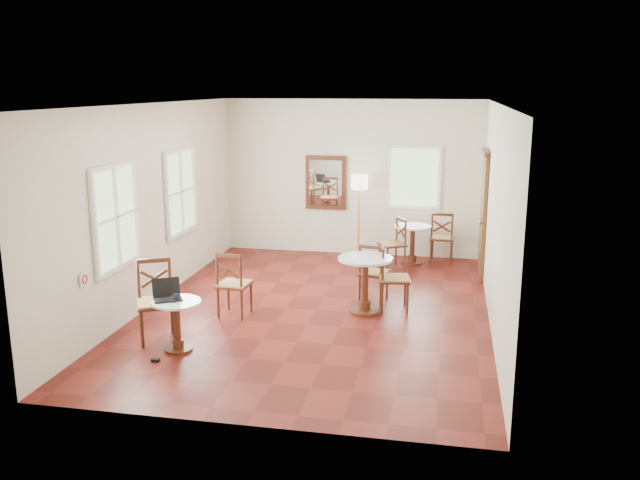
# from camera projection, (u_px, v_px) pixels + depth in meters

# --- Properties ---
(ground) EXTENTS (7.00, 7.00, 0.00)m
(ground) POSITION_uv_depth(u_px,v_px,m) (316.00, 310.00, 9.89)
(ground) COLOR #611610
(ground) RESTS_ON ground
(room_shell) EXTENTS (5.02, 7.02, 3.01)m
(room_shell) POSITION_uv_depth(u_px,v_px,m) (316.00, 181.00, 9.73)
(room_shell) COLOR silver
(room_shell) RESTS_ON ground
(cafe_table_near) EXTENTS (0.61, 0.61, 0.65)m
(cafe_table_near) POSITION_uv_depth(u_px,v_px,m) (177.00, 320.00, 8.30)
(cafe_table_near) COLOR #4D2413
(cafe_table_near) RESTS_ON ground
(cafe_table_mid) EXTENTS (0.79, 0.79, 0.84)m
(cafe_table_mid) POSITION_uv_depth(u_px,v_px,m) (365.00, 279.00, 9.66)
(cafe_table_mid) COLOR #4D2413
(cafe_table_mid) RESTS_ON ground
(cafe_table_back) EXTENTS (0.69, 0.69, 0.73)m
(cafe_table_back) POSITION_uv_depth(u_px,v_px,m) (412.00, 240.00, 12.34)
(cafe_table_back) COLOR #4D2413
(cafe_table_back) RESTS_ON ground
(chair_near_a) EXTENTS (0.48, 0.48, 0.96)m
(chair_near_a) POSITION_uv_depth(u_px,v_px,m) (234.00, 284.00, 9.55)
(chair_near_a) COLOR #4D2413
(chair_near_a) RESTS_ON ground
(chair_near_b) EXTENTS (0.66, 0.66, 1.06)m
(chair_near_b) POSITION_uv_depth(u_px,v_px,m) (156.00, 301.00, 8.62)
(chair_near_b) COLOR #4D2413
(chair_near_b) RESTS_ON ground
(chair_mid_a) EXTENTS (0.48, 0.48, 0.91)m
(chair_mid_a) POSITION_uv_depth(u_px,v_px,m) (373.00, 273.00, 10.21)
(chair_mid_a) COLOR #4D2413
(chair_mid_a) RESTS_ON ground
(chair_mid_b) EXTENTS (0.52, 0.52, 0.98)m
(chair_mid_b) POSITION_uv_depth(u_px,v_px,m) (392.00, 278.00, 9.81)
(chair_mid_b) COLOR #4D2413
(chair_mid_b) RESTS_ON ground
(chair_back_a) EXTENTS (0.47, 0.47, 0.97)m
(chair_back_a) POSITION_uv_depth(u_px,v_px,m) (442.00, 237.00, 12.43)
(chair_back_a) COLOR #4D2413
(chair_back_a) RESTS_ON ground
(chair_back_b) EXTENTS (0.58, 0.58, 0.91)m
(chair_back_b) POSITION_uv_depth(u_px,v_px,m) (393.00, 244.00, 12.07)
(chair_back_b) COLOR #4D2413
(chair_back_b) RESTS_ON ground
(floor_lamp) EXTENTS (0.31, 0.31, 1.61)m
(floor_lamp) POSITION_uv_depth(u_px,v_px,m) (359.00, 188.00, 12.55)
(floor_lamp) COLOR #BF8C3F
(floor_lamp) RESTS_ON ground
(laptop) EXTENTS (0.44, 0.42, 0.24)m
(laptop) POSITION_uv_depth(u_px,v_px,m) (167.00, 294.00, 8.33)
(laptop) COLOR black
(laptop) RESTS_ON cafe_table_near
(mouse) EXTENTS (0.09, 0.05, 0.03)m
(mouse) POSITION_uv_depth(u_px,v_px,m) (173.00, 301.00, 8.19)
(mouse) COLOR black
(mouse) RESTS_ON cafe_table_near
(navy_mug) EXTENTS (0.10, 0.07, 0.08)m
(navy_mug) POSITION_uv_depth(u_px,v_px,m) (176.00, 297.00, 8.27)
(navy_mug) COLOR #101638
(navy_mug) RESTS_ON cafe_table_near
(water_glass) EXTENTS (0.05, 0.05, 0.09)m
(water_glass) POSITION_uv_depth(u_px,v_px,m) (173.00, 298.00, 8.22)
(water_glass) COLOR white
(water_glass) RESTS_ON cafe_table_near
(power_adapter) EXTENTS (0.10, 0.06, 0.04)m
(power_adapter) POSITION_uv_depth(u_px,v_px,m) (156.00, 360.00, 8.04)
(power_adapter) COLOR black
(power_adapter) RESTS_ON ground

